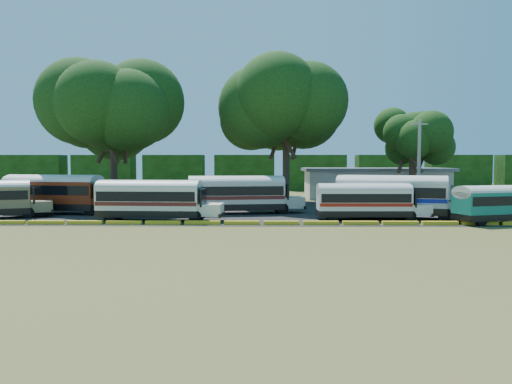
{
  "coord_description": "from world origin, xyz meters",
  "views": [
    {
      "loc": [
        3.1,
        -36.68,
        4.75
      ],
      "look_at": [
        2.51,
        6.0,
        2.21
      ],
      "focal_mm": 35.0,
      "sensor_mm": 36.0,
      "label": 1
    }
  ],
  "objects_px": {
    "tree_west": "(113,109)",
    "bus_teal": "(503,202)",
    "bus_red": "(56,191)",
    "bus_white_red": "(366,199)",
    "bus_cream_west": "(152,198)"
  },
  "relations": [
    {
      "from": "bus_red",
      "to": "tree_west",
      "type": "xyz_separation_m",
      "value": [
        3.02,
        7.84,
        8.35
      ]
    },
    {
      "from": "bus_red",
      "to": "bus_white_red",
      "type": "bearing_deg",
      "value": 0.58
    },
    {
      "from": "bus_red",
      "to": "tree_west",
      "type": "height_order",
      "value": "tree_west"
    },
    {
      "from": "bus_red",
      "to": "bus_white_red",
      "type": "height_order",
      "value": "bus_red"
    },
    {
      "from": "bus_red",
      "to": "bus_teal",
      "type": "distance_m",
      "value": 38.42
    },
    {
      "from": "bus_cream_west",
      "to": "bus_red",
      "type": "bearing_deg",
      "value": 154.21
    },
    {
      "from": "tree_west",
      "to": "bus_teal",
      "type": "bearing_deg",
      "value": -23.05
    },
    {
      "from": "tree_west",
      "to": "bus_cream_west",
      "type": "bearing_deg",
      "value": -62.12
    },
    {
      "from": "bus_cream_west",
      "to": "tree_west",
      "type": "relative_size",
      "value": 0.68
    },
    {
      "from": "bus_red",
      "to": "bus_white_red",
      "type": "relative_size",
      "value": 1.22
    },
    {
      "from": "bus_cream_west",
      "to": "bus_white_red",
      "type": "bearing_deg",
      "value": 6.06
    },
    {
      "from": "bus_white_red",
      "to": "bus_teal",
      "type": "height_order",
      "value": "bus_white_red"
    },
    {
      "from": "bus_white_red",
      "to": "bus_cream_west",
      "type": "bearing_deg",
      "value": -177.97
    },
    {
      "from": "bus_red",
      "to": "tree_west",
      "type": "relative_size",
      "value": 0.75
    },
    {
      "from": "bus_white_red",
      "to": "tree_west",
      "type": "distance_m",
      "value": 29.0
    }
  ]
}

